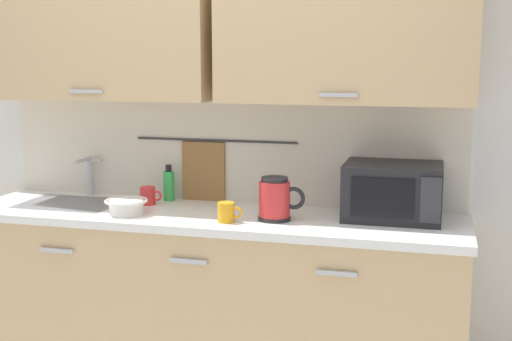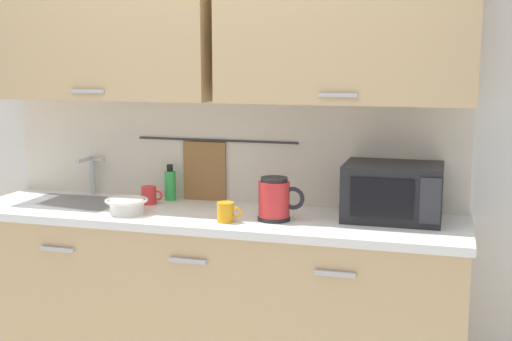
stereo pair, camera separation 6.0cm
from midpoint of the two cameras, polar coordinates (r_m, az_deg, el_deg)
counter_unit at (r=3.54m, az=-3.46°, el=-10.57°), size 2.53×0.64×0.90m
back_wall_assembly at (r=3.54m, az=-2.21°, el=7.11°), size 3.70×0.41×2.50m
sink_faucet at (r=3.91m, az=-13.33°, el=0.04°), size 0.09×0.17×0.22m
microwave at (r=3.30m, az=11.98°, el=-1.76°), size 0.46×0.35×0.27m
electric_kettle at (r=3.22m, az=2.15°, el=-2.45°), size 0.23×0.16×0.21m
dish_soap_bottle at (r=3.70m, az=-6.79°, el=-1.18°), size 0.06×0.06×0.20m
mug_near_sink at (r=3.63m, az=-8.51°, el=-2.07°), size 0.12×0.08×0.09m
mixing_bowl at (r=3.41m, az=-10.34°, el=-2.89°), size 0.21×0.21×0.08m
mug_by_kettle at (r=3.20m, az=-2.00°, el=-3.53°), size 0.12×0.08×0.09m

